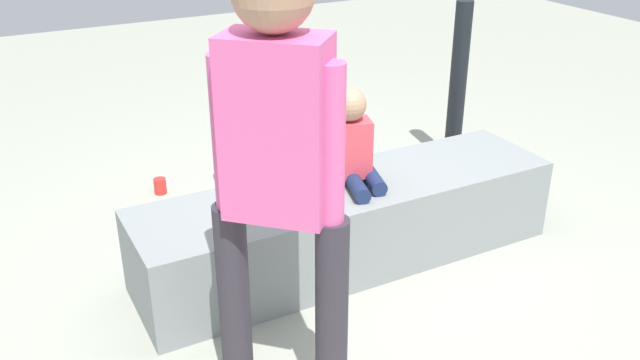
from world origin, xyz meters
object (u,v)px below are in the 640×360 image
child_seated (352,143)px  adult_standing (278,158)px  water_bottle_far_side (418,171)px  gift_bag (252,193)px  water_bottle_near_gift (220,166)px  party_cup_red (160,186)px  cake_plate (291,192)px  handbag_black_leather (320,184)px

child_seated → adult_standing: bearing=-134.4°
adult_standing → water_bottle_far_side: size_ratio=7.54×
gift_bag → water_bottle_near_gift: bearing=89.8°
adult_standing → party_cup_red: 2.15m
child_seated → adult_standing: (-0.72, -0.74, 0.35)m
adult_standing → cake_plate: bearing=62.0°
adult_standing → gift_bag: 1.69m
child_seated → water_bottle_near_gift: child_seated is taller
water_bottle_near_gift → water_bottle_far_side: (1.07, -0.64, -0.01)m
water_bottle_near_gift → child_seated: bearing=-77.6°
gift_bag → child_seated: bearing=-68.3°
cake_plate → handbag_black_leather: (0.48, 0.61, -0.33)m
gift_bag → water_bottle_far_side: size_ratio=1.54×
handbag_black_leather → water_bottle_far_side: bearing=-7.2°
child_seated → water_bottle_far_side: (0.81, 0.54, -0.54)m
water_bottle_near_gift → handbag_black_leather: size_ratio=0.69×
cake_plate → party_cup_red: cake_plate is taller
child_seated → water_bottle_far_side: 1.12m
party_cup_red → child_seated: bearing=-61.6°
gift_bag → water_bottle_far_side: bearing=-6.2°
water_bottle_near_gift → cake_plate: bearing=-92.9°
water_bottle_far_side → handbag_black_leather: (-0.65, 0.08, 0.02)m
water_bottle_far_side → party_cup_red: water_bottle_far_side is taller
gift_bag → adult_standing: bearing=-108.1°
water_bottle_near_gift → water_bottle_far_side: 1.25m
gift_bag → water_bottle_near_gift: gift_bag is taller
water_bottle_far_side → handbag_black_leather: handbag_black_leather is taller
gift_bag → handbag_black_leather: same height
gift_bag → water_bottle_near_gift: size_ratio=1.45×
adult_standing → handbag_black_leather: (0.88, 1.36, -0.87)m
party_cup_red → handbag_black_leather: handbag_black_leather is taller
gift_bag → handbag_black_leather: bearing=-4.7°
party_cup_red → cake_plate: bearing=-74.4°
child_seated → gift_bag: bearing=111.7°
water_bottle_far_side → water_bottle_near_gift: bearing=149.2°
party_cup_red → handbag_black_leather: bearing=-35.3°
adult_standing → handbag_black_leather: 1.84m
adult_standing → party_cup_red: (0.07, 1.93, -0.95)m
child_seated → cake_plate: size_ratio=2.16×
handbag_black_leather → party_cup_red: bearing=144.7°
child_seated → water_bottle_near_gift: (-0.26, 1.18, -0.54)m
child_seated → adult_standing: size_ratio=0.29×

